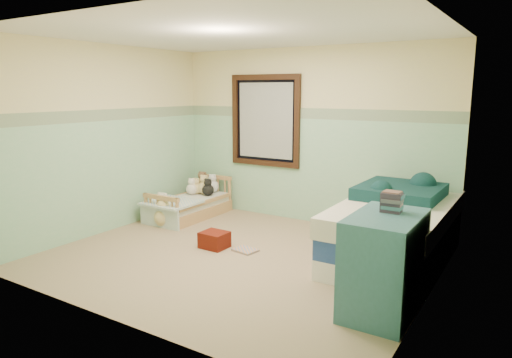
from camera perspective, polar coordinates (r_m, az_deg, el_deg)
The scene contains 30 objects.
floor at distance 5.44m, azimuth -2.19°, elevation -9.64°, with size 4.20×3.60×0.02m, color #86765A.
ceiling at distance 5.13m, azimuth -2.41°, elevation 17.72°, with size 4.20×3.60×0.02m, color white.
wall_back at distance 6.69m, azimuth 6.45°, elevation 5.26°, with size 4.20×0.04×2.50m, color beige.
wall_front at distance 3.81m, azimuth -17.75°, elevation 0.56°, with size 4.20×0.04×2.50m, color beige.
wall_left at distance 6.55m, azimuth -17.71°, elevation 4.69°, with size 0.04×3.60×2.50m, color beige.
wall_right at distance 4.33m, azimuth 21.34°, elevation 1.52°, with size 0.04×3.60×2.50m, color beige.
wainscot_mint at distance 6.75m, azimuth 6.31°, elevation 1.02°, with size 4.20×0.01×1.50m, color #85C097.
border_strip at distance 6.66m, azimuth 6.46°, elevation 8.04°, with size 4.20×0.01×0.15m, color #416349.
window_frame at distance 6.97m, azimuth 1.11°, elevation 7.20°, with size 1.16×0.06×1.36m, color black.
window_blinds at distance 6.98m, azimuth 1.16°, elevation 7.20°, with size 0.92×0.01×1.12m, color beige.
toddler_bed_frame at distance 7.14m, azimuth -8.10°, elevation -3.95°, with size 0.65×1.31×0.17m, color #AC804F.
toddler_mattress at distance 7.10m, azimuth -8.13°, elevation -2.82°, with size 0.60×1.25×0.12m, color silver.
patchwork_quilt at distance 6.79m, azimuth -10.36°, elevation -2.88°, with size 0.71×0.65×0.03m, color #7EA4D2.
plush_bed_brown at distance 7.54m, azimuth -6.60°, elevation -0.68°, with size 0.22×0.22×0.22m, color brown.
plush_bed_white at distance 7.42m, azimuth -5.39°, elevation -0.91°, with size 0.20×0.20×0.20m, color silver.
plush_bed_tan at distance 7.34m, azimuth -7.36°, elevation -1.18°, with size 0.17×0.17×0.17m, color #DFC481.
plush_bed_dark at distance 7.20m, azimuth -5.94°, elevation -1.35°, with size 0.18×0.18×0.18m, color black.
plush_floor_cream at distance 7.09m, azimuth -11.41°, elevation -3.74°, with size 0.27×0.27×0.27m, color silver.
plush_floor_tan at distance 6.68m, azimuth -11.33°, elevation -4.66°, with size 0.27×0.27×0.27m, color #DFC481.
twin_bed_frame at distance 5.56m, azimuth 16.67°, elevation -8.36°, with size 1.06×2.12×0.22m, color white.
twin_boxspring at distance 5.49m, azimuth 16.79°, elevation -6.19°, with size 1.06×2.12×0.22m, color navy.
twin_mattress at distance 5.43m, azimuth 16.92°, elevation -3.97°, with size 1.10×2.16×0.22m, color white.
teal_blanket at distance 5.69m, azimuth 17.34°, elevation -1.47°, with size 0.90×0.95×0.14m, color #0C2B2F.
dresser at distance 4.17m, azimuth 15.50°, elevation -10.08°, with size 0.54×0.87×0.87m, color #336269.
book_stack at distance 4.13m, azimuth 16.37°, elevation -2.78°, with size 0.17×0.13×0.17m, color #45252A.
red_pillow at distance 5.73m, azimuth -5.15°, elevation -7.48°, with size 0.31×0.28×0.20m, color #9B1804.
floor_book at distance 5.61m, azimuth -1.33°, elevation -8.76°, with size 0.28×0.21×0.03m, color #F4943B.
extra_plush_0 at distance 7.31m, azimuth -7.92°, elevation -1.24°, with size 0.18×0.18×0.18m, color silver.
extra_plush_1 at distance 7.31m, azimuth -6.39°, elevation -1.08°, with size 0.21×0.21×0.21m, color #DFC481.
extra_plush_2 at distance 7.33m, azimuth -7.67°, elevation -1.30°, with size 0.15×0.15×0.15m, color #DFC481.
Camera 1 is at (2.88, -4.21, 1.90)m, focal length 32.45 mm.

